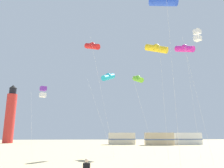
{
  "coord_description": "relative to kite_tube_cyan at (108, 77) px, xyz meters",
  "views": [
    {
      "loc": [
        -0.04,
        -7.44,
        2.35
      ],
      "look_at": [
        1.68,
        8.53,
        6.11
      ],
      "focal_mm": 34.71,
      "sensor_mm": 36.0,
      "label": 1
    }
  ],
  "objects": [
    {
      "name": "kite_tube_blue",
      "position": [
        3.63,
        -11.38,
        3.66
      ],
      "size": [
        2.39,
        2.1,
        14.03
      ],
      "color": "silver",
      "rests_on": "ground"
    },
    {
      "name": "kite_tube_gold",
      "position": [
        4.55,
        -6.24,
        1.57
      ],
      "size": [
        2.43,
        2.04,
        11.95
      ],
      "color": "silver",
      "rests_on": "ground"
    },
    {
      "name": "rv_van_white",
      "position": [
        21.69,
        24.87,
        -8.28
      ],
      "size": [
        6.6,
        2.82,
        2.8
      ],
      "rotation": [
        0.0,
        0.0,
        0.07
      ],
      "color": "white",
      "rests_on": "ground"
    },
    {
      "name": "rv_van_cream",
      "position": [
        5.77,
        26.96,
        -8.28
      ],
      "size": [
        6.53,
        2.59,
        2.8
      ],
      "rotation": [
        0.0,
        0.0,
        -0.04
      ],
      "color": "beige",
      "rests_on": "ground"
    },
    {
      "name": "kite_tube_scarlet",
      "position": [
        -2.18,
        -1.55,
        3.53
      ],
      "size": [
        3.8,
        3.93,
        13.91
      ],
      "color": "silver",
      "rests_on": "ground"
    },
    {
      "name": "kite_tube_cyan",
      "position": [
        0.0,
        0.0,
        0.0
      ],
      "size": [
        3.91,
        4.07,
        10.38
      ],
      "color": "silver",
      "rests_on": "ground"
    },
    {
      "name": "kite_tube_magenta",
      "position": [
        8.33,
        -4.89,
        2.27
      ],
      "size": [
        1.73,
        2.55,
        12.65
      ],
      "color": "silver",
      "rests_on": "ground"
    },
    {
      "name": "kite_tube_lime",
      "position": [
        4.09,
        0.67,
        0.0
      ],
      "size": [
        2.78,
        2.93,
        10.38
      ],
      "color": "silver",
      "rests_on": "ground"
    },
    {
      "name": "kite_box_white",
      "position": [
        8.06,
        -8.38,
        2.22
      ],
      "size": [
        1.79,
        1.82,
        12.49
      ],
      "color": "silver",
      "rests_on": "ground"
    },
    {
      "name": "lighthouse_distant",
      "position": [
        -25.01,
        38.8,
        -1.83
      ],
      "size": [
        2.8,
        2.8,
        16.8
      ],
      "color": "red",
      "rests_on": "ground"
    },
    {
      "name": "kite_box_violet",
      "position": [
        -7.35,
        -3.58,
        -2.85
      ],
      "size": [
        1.73,
        1.73,
        7.4
      ],
      "color": "silver",
      "rests_on": "ground"
    },
    {
      "name": "rv_van_tan",
      "position": [
        13.87,
        22.83,
        -8.28
      ],
      "size": [
        6.54,
        2.65,
        2.8
      ],
      "rotation": [
        0.0,
        0.0,
        -0.05
      ],
      "color": "#C6B28C",
      "rests_on": "ground"
    }
  ]
}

